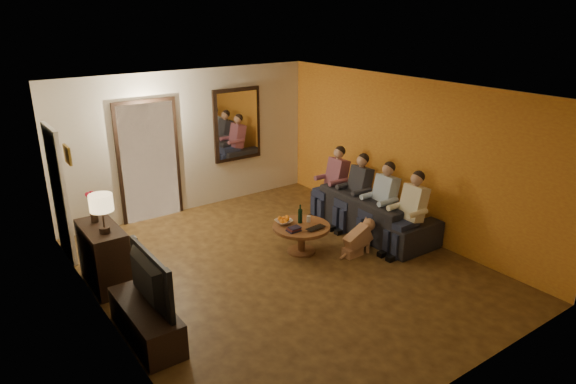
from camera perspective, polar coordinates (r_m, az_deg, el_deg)
floor at (r=7.65m, az=-0.52°, el=-8.49°), size 5.00×6.00×0.01m
ceiling at (r=6.81m, az=-0.59°, el=11.13°), size 5.00×6.00×0.01m
back_wall at (r=9.63m, az=-10.92°, el=5.51°), size 5.00×0.02×2.60m
front_wall at (r=5.17m, az=19.15°, el=-8.23°), size 5.00×0.02×2.60m
left_wall at (r=6.14m, az=-20.06°, el=-3.78°), size 0.02×6.00×2.60m
right_wall at (r=8.74m, az=13.02°, el=3.87°), size 0.02×6.00×2.60m
orange_accent at (r=8.73m, az=12.97°, el=3.86°), size 0.01×6.00×2.60m
kitchen_doorway at (r=9.39m, az=-15.18°, el=3.20°), size 1.00×0.06×2.10m
door_trim at (r=9.38m, az=-15.16°, el=3.19°), size 1.12×0.04×2.22m
fridge_glimpse at (r=9.52m, az=-13.71°, el=2.62°), size 0.45×0.03×1.70m
mirror_frame at (r=10.00m, az=-5.67°, el=7.47°), size 1.00×0.05×1.40m
mirror_glass at (r=9.97m, az=-5.59°, el=7.44°), size 0.86×0.02×1.26m
white_door at (r=8.36m, az=-24.07°, el=-0.15°), size 0.06×0.85×2.04m
framed_art at (r=7.18m, az=-23.31°, el=3.83°), size 0.03×0.28×0.24m
art_canvas at (r=7.18m, az=-23.20°, el=3.85°), size 0.01×0.22×0.18m
dresser at (r=7.49m, az=-19.77°, el=-6.72°), size 0.45×0.97×0.86m
table_lamp at (r=7.02m, az=-19.92°, el=-2.27°), size 0.30×0.30×0.54m
flower_vase at (r=7.43m, az=-20.85°, el=-1.56°), size 0.14×0.14×0.44m
tv_stand at (r=6.32m, az=-15.47°, el=-13.71°), size 0.45×1.29×0.43m
tv at (r=6.05m, az=-15.93°, el=-9.47°), size 1.11×0.15×0.64m
sofa at (r=8.87m, az=9.36°, el=-2.20°), size 2.35×0.96×0.68m
person_a at (r=8.14m, az=13.39°, el=-2.57°), size 0.60×0.40×1.20m
person_b at (r=8.51m, az=10.39°, el=-1.34°), size 0.60×0.40×1.20m
person_c at (r=8.91m, az=7.64°, el=-0.21°), size 0.60×0.40×1.20m
person_d at (r=9.33m, az=5.14°, el=0.82°), size 0.60×0.40×1.20m
dog at (r=8.02m, az=7.79°, el=-5.03°), size 0.56×0.24×0.56m
coffee_table at (r=8.04m, az=1.48°, el=-5.21°), size 0.93×0.93×0.45m
bowl at (r=8.00m, az=-0.48°, el=-3.32°), size 0.26×0.26×0.06m
oranges at (r=7.98m, az=-0.48°, el=-2.87°), size 0.20×0.20×0.08m
wine_bottle at (r=7.99m, az=1.36°, el=-2.40°), size 0.07×0.07×0.31m
wine_glass at (r=8.07m, az=2.31°, el=-3.00°), size 0.06×0.06×0.10m
book_stack at (r=7.74m, az=0.65°, el=-4.13°), size 0.20×0.15×0.07m
laptop at (r=7.80m, az=3.33°, el=-4.15°), size 0.35×0.24×0.03m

